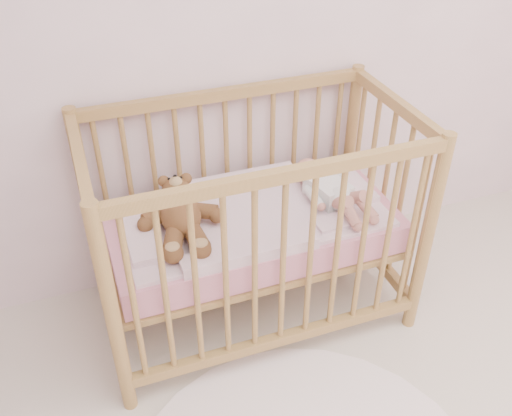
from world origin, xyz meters
name	(u,v)px	position (x,y,z in m)	size (l,w,h in m)	color
crib	(252,224)	(-0.27, 1.60, 0.50)	(1.36, 0.76, 1.00)	#B2874B
mattress	(252,227)	(-0.27, 1.60, 0.49)	(1.22, 0.62, 0.13)	pink
blanket	(252,213)	(-0.27, 1.60, 0.56)	(1.10, 0.58, 0.06)	pink
baby	(328,186)	(0.07, 1.58, 0.64)	(0.25, 0.52, 0.13)	white
teddy_bear	(181,214)	(-0.58, 1.58, 0.65)	(0.37, 0.52, 0.14)	brown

